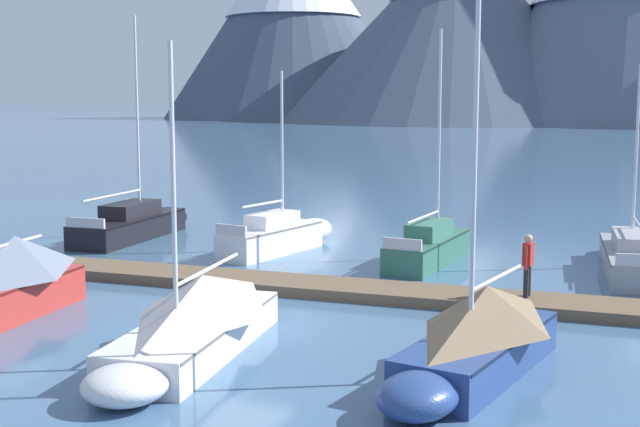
% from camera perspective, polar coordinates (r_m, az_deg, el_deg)
% --- Properties ---
extents(ground_plane, '(700.00, 700.00, 0.00)m').
position_cam_1_polar(ground_plane, '(22.01, -5.74, -7.16)').
color(ground_plane, '#426689').
extents(mountain_west_summit, '(60.85, 60.85, 46.35)m').
position_cam_1_polar(mountain_west_summit, '(208.57, -1.75, 13.02)').
color(mountain_west_summit, '#424C60').
rests_on(mountain_west_summit, ground).
extents(mountain_central_massif, '(73.63, 73.63, 38.74)m').
position_cam_1_polar(mountain_central_massif, '(185.96, 8.91, 12.14)').
color(mountain_central_massif, '#4C566B').
rests_on(mountain_central_massif, ground).
extents(dock, '(22.10, 2.55, 0.30)m').
position_cam_1_polar(dock, '(25.50, -1.64, -4.70)').
color(dock, brown).
rests_on(dock, ground).
extents(sailboat_nearest_berth, '(2.10, 7.22, 8.70)m').
position_cam_1_polar(sailboat_nearest_berth, '(35.44, -11.98, -0.60)').
color(sailboat_nearest_berth, black).
rests_on(sailboat_nearest_berth, ground).
extents(sailboat_second_berth, '(2.02, 6.09, 8.96)m').
position_cam_1_polar(sailboat_second_berth, '(23.49, -19.92, -4.20)').
color(sailboat_second_berth, '#B2332D').
rests_on(sailboat_second_berth, ground).
extents(sailboat_mid_dock_port, '(2.50, 6.21, 6.49)m').
position_cam_1_polar(sailboat_mid_dock_port, '(31.71, -2.58, -1.40)').
color(sailboat_mid_dock_port, white).
rests_on(sailboat_mid_dock_port, ground).
extents(sailboat_mid_dock_starboard, '(2.73, 7.39, 6.73)m').
position_cam_1_polar(sailboat_mid_dock_starboard, '(19.42, -8.26, -6.88)').
color(sailboat_mid_dock_starboard, silver).
rests_on(sailboat_mid_dock_starboard, ground).
extents(sailboat_far_berth, '(1.79, 6.08, 7.83)m').
position_cam_1_polar(sailboat_far_berth, '(29.79, 7.29, -2.06)').
color(sailboat_far_berth, '#336B56').
rests_on(sailboat_far_berth, ground).
extents(sailboat_outer_slip, '(2.73, 6.59, 8.10)m').
position_cam_1_polar(sailboat_outer_slip, '(18.02, 10.16, -7.92)').
color(sailboat_outer_slip, navy).
rests_on(sailboat_outer_slip, ground).
extents(sailboat_end_of_dock, '(2.54, 7.63, 6.63)m').
position_cam_1_polar(sailboat_end_of_dock, '(29.95, 19.76, -2.54)').
color(sailboat_end_of_dock, '#93939E').
rests_on(sailboat_end_of_dock, ground).
extents(person_on_dock, '(0.26, 0.59, 1.69)m').
position_cam_1_polar(person_on_dock, '(23.84, 13.41, -3.07)').
color(person_on_dock, '#232328').
rests_on(person_on_dock, dock).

